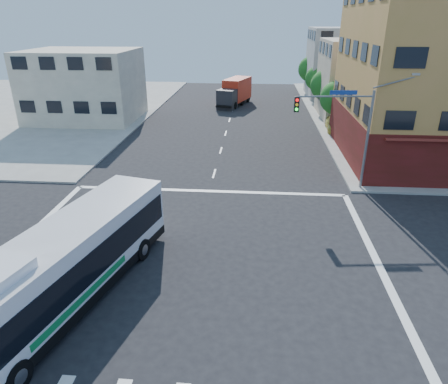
{
  "coord_description": "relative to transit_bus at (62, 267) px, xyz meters",
  "views": [
    {
      "loc": [
        3.13,
        -16.35,
        11.34
      ],
      "look_at": [
        1.45,
        4.61,
        2.12
      ],
      "focal_mm": 32.0,
      "sensor_mm": 36.0,
      "label": 1
    }
  ],
  "objects": [
    {
      "name": "parked_car",
      "position": [
        16.4,
        29.94,
        -1.07
      ],
      "size": [
        2.2,
        4.81,
        1.6
      ],
      "primitive_type": "imported",
      "rotation": [
        0.0,
        0.0,
        -0.07
      ],
      "color": "gold",
      "rests_on": "ground"
    },
    {
      "name": "signal_mast_ne",
      "position": [
        13.72,
        13.72,
        3.11
      ],
      "size": [
        7.91,
        1.13,
        8.07
      ],
      "color": "slate",
      "rests_on": "ground"
    },
    {
      "name": "street_tree_c",
      "position": [
        16.55,
        47.02,
        1.59
      ],
      "size": [
        3.4,
        3.4,
        5.29
      ],
      "color": "#332412",
      "rests_on": "ground"
    },
    {
      "name": "building_west",
      "position": [
        -12.37,
        33.08,
        2.14
      ],
      "size": [
        12.06,
        10.06,
        8.0
      ],
      "color": "beige",
      "rests_on": "ground"
    },
    {
      "name": "building_east_far",
      "position": [
        21.62,
        51.08,
        3.14
      ],
      "size": [
        12.06,
        10.06,
        10.0
      ],
      "color": "#ABACA6",
      "rests_on": "ground"
    },
    {
      "name": "transit_bus",
      "position": [
        0.0,
        0.0,
        0.0
      ],
      "size": [
        5.8,
        13.17,
        3.81
      ],
      "rotation": [
        0.0,
        0.0,
        -0.25
      ],
      "color": "black",
      "rests_on": "ground"
    },
    {
      "name": "street_tree_b",
      "position": [
        16.55,
        39.02,
        1.89
      ],
      "size": [
        3.8,
        3.8,
        5.79
      ],
      "color": "#332412",
      "rests_on": "ground"
    },
    {
      "name": "building_east_near",
      "position": [
        21.62,
        37.08,
        2.64
      ],
      "size": [
        12.06,
        10.06,
        9.0
      ],
      "color": "beige",
      "rests_on": "ground"
    },
    {
      "name": "street_tree_d",
      "position": [
        16.55,
        55.02,
        2.01
      ],
      "size": [
        4.0,
        4.0,
        6.03
      ],
      "color": "#332412",
      "rests_on": "ground"
    },
    {
      "name": "ground",
      "position": [
        4.64,
        3.1,
        -1.87
      ],
      "size": [
        120.0,
        120.0,
        0.0
      ],
      "primitive_type": "plane",
      "color": "black",
      "rests_on": "ground"
    },
    {
      "name": "box_truck",
      "position": [
        4.75,
        43.09,
        -0.14
      ],
      "size": [
        4.61,
        8.22,
        3.56
      ],
      "rotation": [
        0.0,
        0.0,
        -0.32
      ],
      "color": "#25252A",
      "rests_on": "ground"
    },
    {
      "name": "street_tree_a",
      "position": [
        16.55,
        31.02,
        1.72
      ],
      "size": [
        3.6,
        3.6,
        5.53
      ],
      "color": "#332412",
      "rests_on": "ground"
    }
  ]
}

